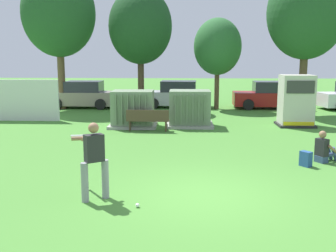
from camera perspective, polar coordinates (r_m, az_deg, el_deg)
ground_plane at (r=9.50m, az=5.13°, el=-9.65°), size 96.00×96.00×0.00m
fence_panel at (r=21.31m, az=-21.22°, el=3.37°), size 4.80×0.12×2.00m
transformer_west at (r=18.23m, az=-4.92°, el=2.35°), size 2.10×1.70×1.62m
transformer_mid_west at (r=18.32m, az=3.06°, el=2.40°), size 2.10×1.70×1.62m
generator_enclosure at (r=19.22m, az=17.48°, el=3.36°), size 1.60×1.40×2.30m
park_bench at (r=17.13m, az=-2.86°, el=1.03°), size 1.82×0.48×0.92m
batter at (r=9.10m, az=-10.39°, el=-4.23°), size 1.14×1.46×1.74m
sports_ball at (r=8.77m, az=-4.30°, el=-11.00°), size 0.09×0.09×0.09m
seated_spectator at (r=13.08m, az=20.98°, el=-3.11°), size 0.79×0.67×0.96m
backpack at (r=12.44m, az=18.74°, el=-4.40°), size 0.37×0.38×0.44m
tree_left at (r=25.15m, az=-15.04°, el=14.94°), size 4.22×4.22×8.06m
tree_center_left at (r=24.22m, az=-3.89°, el=13.71°), size 3.66×3.66×6.99m
tree_center_right at (r=24.39m, az=6.95°, el=10.93°), size 2.78×2.78×5.31m
tree_right at (r=23.00m, az=18.80°, el=14.74°), size 4.06×4.06×7.75m
parked_car_leftmost at (r=25.38m, az=-11.84°, el=4.21°), size 4.23×1.97×1.62m
parked_car_left_of_center at (r=25.02m, az=1.22°, el=4.34°), size 4.27×2.07×1.62m
parked_car_right_of_center at (r=25.26m, az=13.99°, el=4.11°), size 4.25×2.02×1.62m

